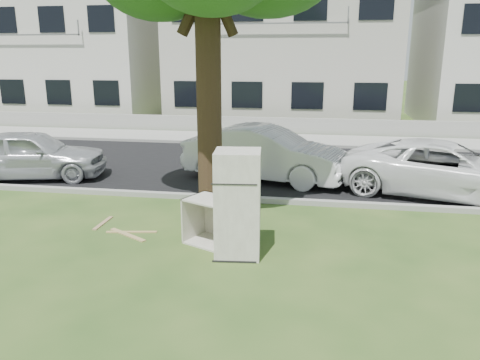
% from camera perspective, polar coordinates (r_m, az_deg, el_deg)
% --- Properties ---
extents(ground, '(120.00, 120.00, 0.00)m').
position_cam_1_polar(ground, '(8.90, -3.67, -7.24)').
color(ground, '#29491A').
extents(road, '(120.00, 7.00, 0.01)m').
position_cam_1_polar(road, '(14.54, 1.70, 1.62)').
color(road, black).
rests_on(road, ground).
extents(kerb_near, '(120.00, 0.18, 0.12)m').
position_cam_1_polar(kerb_near, '(11.16, -0.81, -2.55)').
color(kerb_near, gray).
rests_on(kerb_near, ground).
extents(kerb_far, '(120.00, 0.18, 0.12)m').
position_cam_1_polar(kerb_far, '(17.99, 3.26, 4.18)').
color(kerb_far, gray).
rests_on(kerb_far, ground).
extents(sidewalk, '(120.00, 2.80, 0.01)m').
position_cam_1_polar(sidewalk, '(19.41, 3.74, 4.98)').
color(sidewalk, gray).
rests_on(sidewalk, ground).
extents(low_wall, '(120.00, 0.15, 0.70)m').
position_cam_1_polar(low_wall, '(20.93, 4.21, 6.66)').
color(low_wall, gray).
rests_on(low_wall, ground).
extents(townhouse_left, '(10.20, 8.16, 7.04)m').
position_cam_1_polar(townhouse_left, '(29.07, -19.71, 14.45)').
color(townhouse_left, beige).
rests_on(townhouse_left, ground).
extents(townhouse_center, '(11.22, 8.16, 7.44)m').
position_cam_1_polar(townhouse_center, '(25.59, 5.45, 15.72)').
color(townhouse_center, '#B4AFA4').
rests_on(townhouse_center, ground).
extents(fridge, '(0.83, 0.78, 1.84)m').
position_cam_1_polar(fridge, '(7.93, -0.27, -2.93)').
color(fridge, silver).
rests_on(fridge, ground).
extents(cabinet, '(1.28, 1.08, 0.85)m').
position_cam_1_polar(cabinet, '(8.53, -2.92, -5.16)').
color(cabinet, silver).
rests_on(cabinet, ground).
extents(plank_a, '(0.99, 0.25, 0.02)m').
position_cam_1_polar(plank_a, '(9.46, -13.08, -6.19)').
color(plank_a, '#A88D51').
rests_on(plank_a, ground).
extents(plank_b, '(0.91, 0.59, 0.02)m').
position_cam_1_polar(plank_b, '(9.32, -13.54, -6.52)').
color(plank_b, tan).
rests_on(plank_b, ground).
extents(plank_c, '(0.09, 0.78, 0.02)m').
position_cam_1_polar(plank_c, '(10.09, -16.36, -5.06)').
color(plank_c, '#9E7D57').
rests_on(plank_c, ground).
extents(car_center, '(4.75, 2.61, 1.48)m').
position_cam_1_polar(car_center, '(12.90, 3.08, 3.23)').
color(car_center, silver).
rests_on(car_center, ground).
extents(car_right, '(5.27, 3.53, 1.34)m').
position_cam_1_polar(car_right, '(12.46, 23.66, 1.23)').
color(car_right, white).
rests_on(car_right, ground).
extents(car_left, '(4.33, 2.53, 1.38)m').
position_cam_1_polar(car_left, '(14.29, -24.17, 2.88)').
color(car_left, '#ABADB2').
rests_on(car_left, ground).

